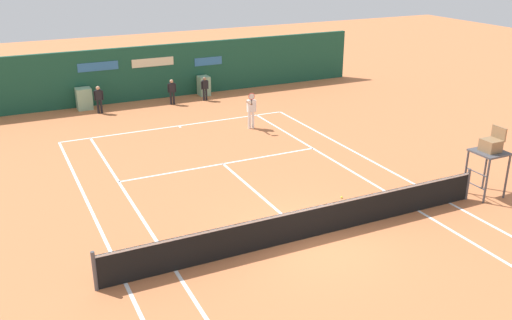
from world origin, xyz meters
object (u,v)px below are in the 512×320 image
object	(u,v)px
umpire_chair	(490,151)
ball_kid_right_post	(205,87)
player_on_baseline	(251,108)
ball_kid_centre_post	(172,90)
tennis_ball_mid_court	(342,197)
ball_kid_left_post	(99,98)

from	to	relation	value
umpire_chair	ball_kid_right_post	distance (m)	15.93
player_on_baseline	ball_kid_right_post	size ratio (longest dim) A/B	1.41
ball_kid_centre_post	ball_kid_right_post	size ratio (longest dim) A/B	1.04
player_on_baseline	ball_kid_centre_post	xyz separation A→B (m)	(-1.97, 5.45, -0.18)
umpire_chair	ball_kid_centre_post	world-z (taller)	umpire_chair
ball_kid_centre_post	tennis_ball_mid_court	xyz separation A→B (m)	(1.46, -13.53, -0.73)
umpire_chair	ball_kid_centre_post	size ratio (longest dim) A/B	1.79
ball_kid_left_post	ball_kid_right_post	bearing A→B (deg)	-172.78
umpire_chair	ball_kid_left_post	xyz separation A→B (m)	(-9.60, 15.38, -0.80)
ball_kid_left_post	tennis_ball_mid_court	world-z (taller)	ball_kid_left_post
player_on_baseline	umpire_chair	bearing A→B (deg)	111.70
umpire_chair	ball_kid_left_post	size ratio (longest dim) A/B	1.73
ball_kid_left_post	ball_kid_centre_post	bearing A→B (deg)	-172.78
ball_kid_left_post	tennis_ball_mid_court	bearing A→B (deg)	118.21
ball_kid_right_post	tennis_ball_mid_court	xyz separation A→B (m)	(-0.36, -13.53, -0.70)
ball_kid_left_post	player_on_baseline	bearing A→B (deg)	143.51
player_on_baseline	ball_kid_centre_post	size ratio (longest dim) A/B	1.35
ball_kid_left_post	ball_kid_right_post	world-z (taller)	ball_kid_left_post
ball_kid_right_post	ball_kid_centre_post	bearing A→B (deg)	-3.80
player_on_baseline	ball_kid_right_post	xyz separation A→B (m)	(-0.15, 5.45, -0.21)
ball_kid_centre_post	tennis_ball_mid_court	size ratio (longest dim) A/B	19.50
umpire_chair	ball_kid_right_post	bearing A→B (deg)	14.76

